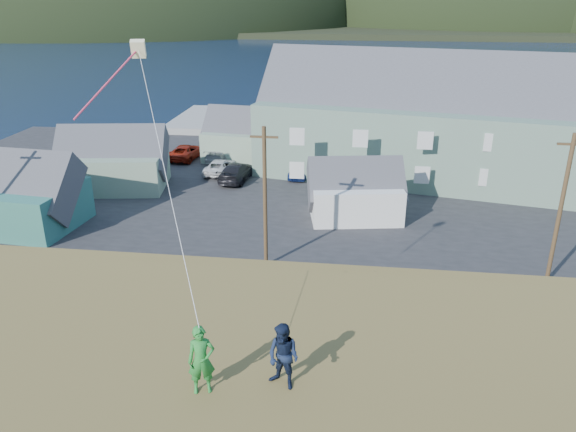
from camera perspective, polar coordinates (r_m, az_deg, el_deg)
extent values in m
plane|color=#0A1638|center=(33.04, -0.38, -6.47)|extent=(900.00, 900.00, 0.00)
cube|color=#4C3D19|center=(31.28, -0.87, -8.12)|extent=(110.00, 8.00, 0.10)
cube|color=#28282B|center=(48.55, 2.29, 3.11)|extent=(72.00, 36.00, 0.12)
cube|color=gray|center=(71.16, -0.90, 9.55)|extent=(26.00, 14.00, 0.90)
cube|color=black|center=(359.12, 7.05, 19.44)|extent=(900.00, 320.00, 2.00)
ellipsoid|color=black|center=(314.55, -16.83, 18.57)|extent=(260.00, 234.00, 143.00)
ellipsoid|color=black|center=(329.95, 3.31, 19.52)|extent=(200.00, 180.00, 100.00)
ellipsoid|color=black|center=(325.87, 20.02, 18.30)|extent=(230.00, 207.00, 142.60)
cube|color=slate|center=(51.47, 18.59, 6.88)|extent=(39.01, 18.21, 6.45)
cube|color=#47474C|center=(50.51, 19.27, 12.29)|extent=(39.44, 18.02, 10.45)
cube|color=#337767|center=(43.80, -25.65, 0.93)|extent=(8.58, 6.77, 3.02)
cube|color=#47474C|center=(43.12, -26.15, 3.80)|extent=(9.06, 6.61, 5.83)
cube|color=slate|center=(49.65, -17.30, 4.44)|extent=(9.23, 6.87, 3.01)
cube|color=#47474C|center=(49.05, -17.59, 6.96)|extent=(9.70, 6.78, 5.48)
cube|color=white|center=(41.45, 6.83, 1.57)|extent=(7.10, 5.61, 2.56)
cube|color=#47474C|center=(40.82, 6.95, 4.11)|extent=(7.59, 5.68, 4.57)
cube|color=gray|center=(55.79, -3.61, 7.19)|extent=(9.55, 6.42, 2.87)
cube|color=#47474C|center=(55.26, -3.66, 9.44)|extent=(10.04, 6.47, 5.37)
cylinder|color=#47331E|center=(32.75, -2.35, 1.74)|extent=(0.24, 0.24, 8.59)
cylinder|color=#47331E|center=(34.20, 25.92, 0.46)|extent=(0.24, 0.24, 8.72)
imported|color=navy|center=(50.58, 1.09, 4.82)|extent=(1.70, 4.19, 1.43)
imported|color=silver|center=(51.84, -6.91, 5.02)|extent=(2.41, 4.79, 1.30)
imported|color=black|center=(56.51, -1.57, 6.64)|extent=(1.68, 4.08, 1.38)
imported|color=black|center=(49.73, -5.27, 4.51)|extent=(2.71, 5.55, 1.55)
imported|color=maroon|center=(57.00, -10.29, 6.45)|extent=(2.93, 5.36, 1.43)
imported|color=#AFAEB3|center=(54.20, -14.66, 5.31)|extent=(2.00, 4.65, 1.49)
imported|color=gray|center=(58.79, -16.81, 6.36)|extent=(1.67, 4.52, 1.48)
imported|color=#AFAFAF|center=(55.98, -6.69, 6.43)|extent=(2.76, 5.51, 1.54)
imported|color=red|center=(53.41, -17.91, 4.71)|extent=(2.01, 4.44, 1.48)
imported|color=#227D2D|center=(13.09, -8.80, -14.26)|extent=(0.71, 0.57, 1.68)
imported|color=#141E37|center=(13.10, -0.47, -14.09)|extent=(0.98, 0.90, 1.63)
cube|color=#FEF8C1|center=(19.41, -14.97, 16.09)|extent=(0.54, 0.52, 0.60)
cylinder|color=#E03B5C|center=(18.61, -17.88, 12.76)|extent=(0.06, 0.06, 3.31)
cylinder|color=white|center=(15.56, -12.60, 5.41)|extent=(0.02, 0.02, 10.16)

